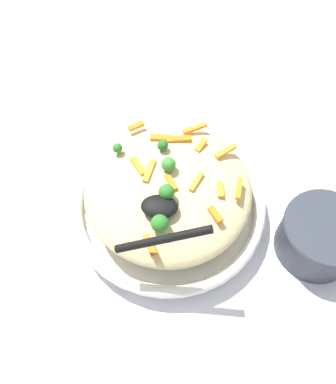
{
  "coord_description": "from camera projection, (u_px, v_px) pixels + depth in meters",
  "views": [
    {
      "loc": [
        -0.02,
        0.34,
        0.65
      ],
      "look_at": [
        0.0,
        0.0,
        0.07
      ],
      "focal_mm": 37.26,
      "sensor_mm": 36.0,
      "label": 1
    }
  ],
  "objects": [
    {
      "name": "pasta_mound",
      "position": [
        168.0,
        189.0,
        0.66
      ],
      "size": [
        0.28,
        0.28,
        0.08
      ],
      "primitive_type": "ellipsoid",
      "color": "#DBC689",
      "rests_on": "serving_bowl"
    },
    {
      "name": "carrot_piece_11",
      "position": [
        149.0,
        171.0,
        0.64
      ],
      "size": [
        0.02,
        0.04,
        0.01
      ],
      "primitive_type": "cube",
      "rotation": [
        0.0,
        0.0,
        4.49
      ],
      "color": "orange",
      "rests_on": "pasta_mound"
    },
    {
      "name": "broccoli_floret_2",
      "position": [
        163.0,
        145.0,
        0.65
      ],
      "size": [
        0.02,
        0.02,
        0.02
      ],
      "color": "#205B1C",
      "rests_on": "pasta_mound"
    },
    {
      "name": "broccoli_floret_1",
      "position": [
        117.0,
        148.0,
        0.66
      ],
      "size": [
        0.02,
        0.02,
        0.02
      ],
      "color": "#296820",
      "rests_on": "pasta_mound"
    },
    {
      "name": "carrot_piece_8",
      "position": [
        196.0,
        182.0,
        0.63
      ],
      "size": [
        0.02,
        0.04,
        0.01
      ],
      "primitive_type": "cube",
      "rotation": [
        0.0,
        0.0,
        1.11
      ],
      "color": "orange",
      "rests_on": "pasta_mound"
    },
    {
      "name": "carrot_piece_10",
      "position": [
        136.0,
        126.0,
        0.69
      ],
      "size": [
        0.03,
        0.02,
        0.01
      ],
      "primitive_type": "cube",
      "rotation": [
        0.0,
        0.0,
        0.56
      ],
      "color": "orange",
      "rests_on": "pasta_mound"
    },
    {
      "name": "carrot_piece_7",
      "position": [
        239.0,
        189.0,
        0.63
      ],
      "size": [
        0.01,
        0.04,
        0.01
      ],
      "primitive_type": "cube",
      "rotation": [
        0.0,
        0.0,
        1.42
      ],
      "color": "orange",
      "rests_on": "pasta_mound"
    },
    {
      "name": "broccoli_floret_3",
      "position": [
        160.0,
        223.0,
        0.58
      ],
      "size": [
        0.03,
        0.03,
        0.03
      ],
      "color": "#296820",
      "rests_on": "pasta_mound"
    },
    {
      "name": "serving_bowl",
      "position": [
        168.0,
        205.0,
        0.71
      ],
      "size": [
        0.34,
        0.34,
        0.05
      ],
      "color": "white",
      "rests_on": "ground_plane"
    },
    {
      "name": "carrot_piece_4",
      "position": [
        220.0,
        190.0,
        0.62
      ],
      "size": [
        0.01,
        0.03,
        0.01
      ],
      "primitive_type": "cube",
      "rotation": [
        0.0,
        0.0,
        4.8
      ],
      "color": "orange",
      "rests_on": "pasta_mound"
    },
    {
      "name": "ground_plane",
      "position": [
        168.0,
        212.0,
        0.73
      ],
      "size": [
        2.4,
        2.4,
        0.0
      ],
      "primitive_type": "plane",
      "color": "silver"
    },
    {
      "name": "carrot_piece_0",
      "position": [
        171.0,
        182.0,
        0.62
      ],
      "size": [
        0.02,
        0.03,
        0.01
      ],
      "primitive_type": "cube",
      "rotation": [
        0.0,
        0.0,
        2.08
      ],
      "color": "orange",
      "rests_on": "pasta_mound"
    },
    {
      "name": "carrot_piece_2",
      "position": [
        201.0,
        145.0,
        0.67
      ],
      "size": [
        0.02,
        0.03,
        0.01
      ],
      "primitive_type": "cube",
      "rotation": [
        0.0,
        0.0,
        1.09
      ],
      "color": "orange",
      "rests_on": "pasta_mound"
    },
    {
      "name": "carrot_piece_5",
      "position": [
        162.0,
        138.0,
        0.68
      ],
      "size": [
        0.04,
        0.01,
        0.01
      ],
      "primitive_type": "cube",
      "rotation": [
        0.0,
        0.0,
        3.14
      ],
      "color": "orange",
      "rests_on": "pasta_mound"
    },
    {
      "name": "serving_spoon",
      "position": [
        160.0,
        217.0,
        0.58
      ],
      "size": [
        0.14,
        0.1,
        0.07
      ],
      "color": "black",
      "rests_on": "pasta_mound"
    },
    {
      "name": "carrot_piece_13",
      "position": [
        226.0,
        151.0,
        0.66
      ],
      "size": [
        0.04,
        0.03,
        0.01
      ],
      "primitive_type": "cube",
      "rotation": [
        0.0,
        0.0,
        0.67
      ],
      "color": "orange",
      "rests_on": "pasta_mound"
    },
    {
      "name": "carrot_piece_6",
      "position": [
        179.0,
        139.0,
        0.67
      ],
      "size": [
        0.04,
        0.02,
        0.01
      ],
      "primitive_type": "cube",
      "rotation": [
        0.0,
        0.0,
        0.15
      ],
      "color": "orange",
      "rests_on": "pasta_mound"
    },
    {
      "name": "carrot_piece_9",
      "position": [
        150.0,
        245.0,
        0.58
      ],
      "size": [
        0.02,
        0.04,
        0.01
      ],
      "primitive_type": "cube",
      "rotation": [
        0.0,
        0.0,
        5.16
      ],
      "color": "orange",
      "rests_on": "pasta_mound"
    },
    {
      "name": "carrot_piece_12",
      "position": [
        138.0,
        166.0,
        0.64
      ],
      "size": [
        0.03,
        0.04,
        0.01
      ],
      "primitive_type": "cube",
      "rotation": [
        0.0,
        0.0,
        5.3
      ],
      "color": "orange",
      "rests_on": "pasta_mound"
    },
    {
      "name": "broccoli_floret_4",
      "position": [
        169.0,
        192.0,
        0.6
      ],
      "size": [
        0.02,
        0.02,
        0.03
      ],
      "color": "#296820",
      "rests_on": "pasta_mound"
    },
    {
      "name": "companion_bowl",
      "position": [
        321.0,
        236.0,
        0.66
      ],
      "size": [
        0.14,
        0.14,
        0.08
      ],
      "color": "#333842",
      "rests_on": "ground_plane"
    },
    {
      "name": "carrot_piece_1",
      "position": [
        215.0,
        214.0,
        0.6
      ],
      "size": [
        0.02,
        0.03,
        0.01
      ],
      "primitive_type": "cube",
      "rotation": [
        0.0,
        0.0,
        2.17
      ],
      "color": "orange",
      "rests_on": "pasta_mound"
    },
    {
      "name": "carrot_piece_3",
      "position": [
        195.0,
        128.0,
        0.69
      ],
      "size": [
        0.04,
        0.03,
        0.01
      ],
      "primitive_type": "cube",
      "rotation": [
        0.0,
        0.0,
        0.48
      ],
      "color": "orange",
      "rests_on": "pasta_mound"
    },
    {
      "name": "broccoli_floret_0",
      "position": [
        167.0,
        164.0,
        0.63
      ],
      "size": [
        0.02,
        0.02,
        0.03
      ],
      "color": "#377928",
      "rests_on": "pasta_mound"
    }
  ]
}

